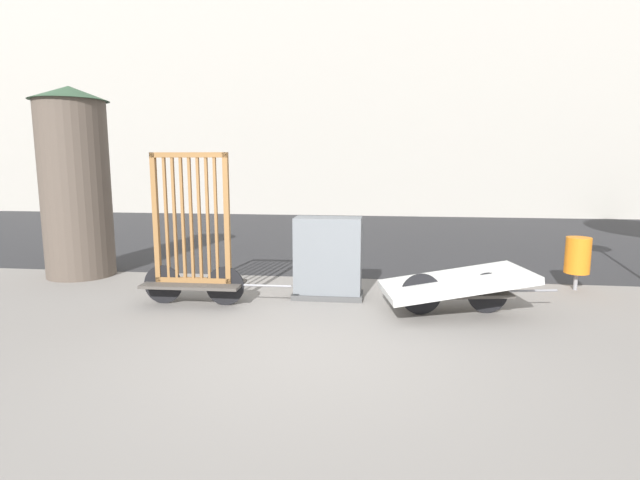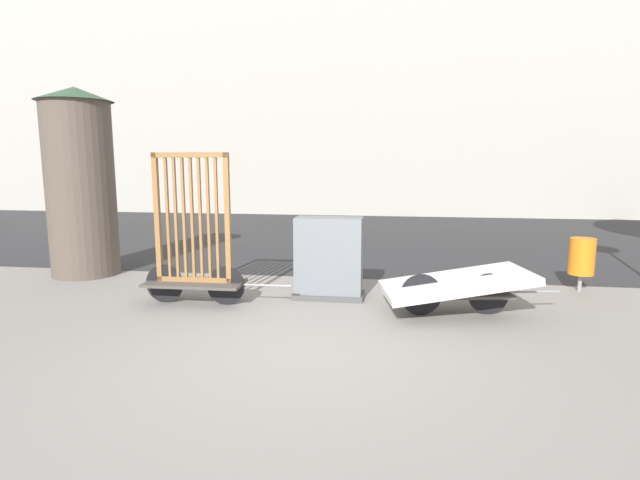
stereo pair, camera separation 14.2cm
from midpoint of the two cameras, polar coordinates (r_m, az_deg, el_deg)
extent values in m
plane|color=gray|center=(5.43, -2.88, -12.56)|extent=(60.00, 60.00, 0.00)
cube|color=#2D2D30|center=(13.61, 3.34, 0.53)|extent=(56.00, 10.10, 0.01)
cube|color=#B2ADA3|center=(21.27, 4.95, 24.31)|extent=(48.00, 4.00, 15.28)
cube|color=#4C4742|center=(7.27, -14.77, -4.86)|extent=(1.39, 0.61, 0.04)
cylinder|color=black|center=(7.13, -11.38, -5.18)|extent=(0.55, 0.05, 0.55)
cylinder|color=black|center=(7.45, -18.01, -4.84)|extent=(0.55, 0.05, 0.55)
cylinder|color=gray|center=(6.97, -6.72, -5.21)|extent=(0.70, 0.04, 0.03)
cube|color=olive|center=(7.26, -14.79, -4.44)|extent=(1.09, 0.09, 0.07)
cube|color=olive|center=(7.07, -15.35, 9.36)|extent=(1.09, 0.09, 0.07)
cube|color=olive|center=(7.31, -18.78, 2.37)|extent=(0.07, 0.07, 1.80)
cube|color=olive|center=(6.95, -11.16, 2.36)|extent=(0.07, 0.07, 1.80)
cube|color=olive|center=(7.25, -17.68, 2.37)|extent=(0.04, 0.05, 1.73)
cube|color=olive|center=(7.20, -16.82, 2.37)|extent=(0.04, 0.05, 1.73)
cube|color=olive|center=(7.16, -15.95, 2.37)|extent=(0.04, 0.05, 1.73)
cube|color=olive|center=(7.11, -15.07, 2.37)|extent=(0.04, 0.05, 1.73)
cube|color=olive|center=(7.07, -14.17, 2.37)|extent=(0.04, 0.05, 1.73)
cube|color=olive|center=(7.03, -13.27, 2.36)|extent=(0.04, 0.05, 1.73)
cube|color=olive|center=(6.99, -12.36, 2.36)|extent=(0.04, 0.05, 1.73)
cube|color=#4C4742|center=(6.82, 14.57, -5.78)|extent=(1.47, 0.83, 0.04)
cylinder|color=black|center=(6.97, 18.09, -5.77)|extent=(0.54, 0.14, 0.55)
cylinder|color=black|center=(6.70, 10.89, -6.09)|extent=(0.54, 0.14, 0.55)
cylinder|color=gray|center=(7.21, 22.49, -5.38)|extent=(0.69, 0.16, 0.03)
cube|color=silver|center=(6.78, 14.61, -4.69)|extent=(2.04, 1.38, 0.35)
cube|color=#4C4C4C|center=(7.43, 0.36, -6.29)|extent=(1.03, 0.50, 0.08)
cube|color=slate|center=(7.30, 0.36, -2.06)|extent=(0.97, 0.44, 1.20)
cylinder|color=gray|center=(8.76, 26.77, -4.25)|extent=(0.06, 0.06, 0.27)
cylinder|color=orange|center=(8.68, 26.96, -1.57)|extent=(0.37, 0.37, 0.56)
cylinder|color=brown|center=(9.66, -26.50, 5.12)|extent=(1.14, 1.14, 3.01)
cone|color=#335138|center=(9.72, -27.18, 14.70)|extent=(1.28, 1.28, 0.24)
camera|label=1|loc=(0.07, -90.61, -0.10)|focal=28.00mm
camera|label=2|loc=(0.07, 89.39, 0.10)|focal=28.00mm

